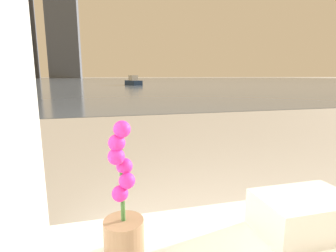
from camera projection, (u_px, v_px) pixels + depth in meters
potted_orchid at (123, 216)px, 0.71m from camera, size 0.11×0.11×0.38m
towel_stack at (304, 214)px, 0.83m from camera, size 0.30×0.19×0.12m
harbor_water at (103, 80)px, 59.13m from camera, size 180.00×110.00×0.01m
harbor_boat_0 at (23, 77)px, 58.91m from camera, size 3.37×5.99×2.13m
harbor_boat_2 at (133, 82)px, 28.74m from camera, size 1.67×2.99×1.06m
skyline_tower_2 at (64, 32)px, 105.55m from camera, size 11.69×12.43×36.41m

